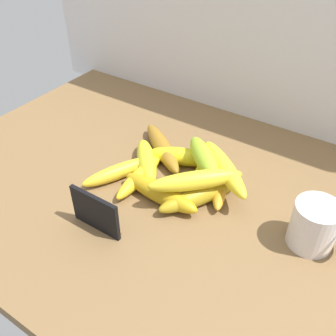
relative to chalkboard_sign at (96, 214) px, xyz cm
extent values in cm
cube|color=brown|center=(3.82, 16.52, -5.36)|extent=(110.00, 76.00, 3.00)
cube|color=black|center=(0.00, -0.07, 0.34)|extent=(11.00, 0.80, 8.40)
cube|color=olive|center=(0.00, 0.73, -3.56)|extent=(9.90, 1.20, 0.60)
cylinder|color=silver|center=(35.18, 19.03, 0.71)|extent=(8.38, 8.38, 9.13)
ellipsoid|color=olive|center=(-3.18, 26.87, -1.86)|extent=(19.05, 15.81, 3.99)
ellipsoid|color=yellow|center=(10.73, 20.42, -1.74)|extent=(14.73, 14.13, 4.24)
ellipsoid|color=yellow|center=(9.43, 25.01, -2.04)|extent=(8.12, 17.18, 3.63)
ellipsoid|color=gold|center=(5.68, 13.08, -1.68)|extent=(18.66, 5.48, 4.35)
ellipsoid|color=yellow|center=(-6.29, 14.20, -2.15)|extent=(10.28, 17.39, 3.41)
ellipsoid|color=yellow|center=(-1.42, 15.35, -2.23)|extent=(4.22, 16.81, 3.26)
ellipsoid|color=gold|center=(-3.11, 20.38, -1.78)|extent=(14.23, 14.88, 4.15)
ellipsoid|color=gold|center=(13.93, 24.12, -2.18)|extent=(10.80, 18.61, 3.36)
ellipsoid|color=#AD921D|center=(12.97, 17.25, -1.81)|extent=(12.83, 19.13, 4.10)
ellipsoid|color=yellow|center=(2.93, 26.23, -1.73)|extent=(16.87, 10.25, 4.26)
ellipsoid|color=yellow|center=(12.01, 16.67, 2.19)|extent=(16.49, 16.68, 3.89)
ellipsoid|color=yellow|center=(14.58, 24.06, 1.47)|extent=(17.76, 15.55, 3.94)
ellipsoid|color=#96BA29|center=(9.53, 24.29, 1.92)|extent=(14.28, 13.63, 4.28)
camera|label=1|loc=(39.39, -34.66, 51.13)|focal=40.64mm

